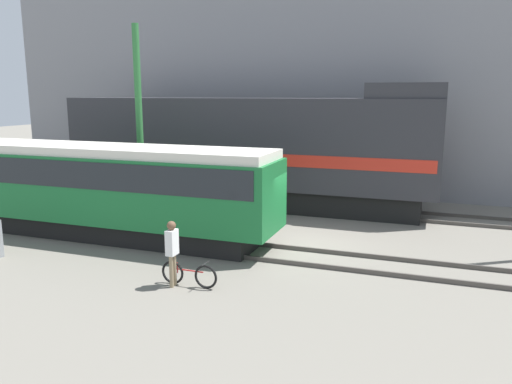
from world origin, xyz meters
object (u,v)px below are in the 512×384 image
Objects in this scene: freight_locomotive at (247,150)px; bicycle at (189,274)px; utility_pole_left at (139,122)px; streetcar at (103,185)px; person at (172,247)px.

bicycle is (2.10, -9.87, -2.23)m from freight_locomotive.
utility_pole_left reaches higher than freight_locomotive.
bicycle is 0.21× the size of utility_pole_left.
streetcar reaches higher than bicycle.
person is (-0.40, -0.15, 0.77)m from bicycle.
person is at bearing -80.38° from freight_locomotive.
utility_pole_left is at bearing 99.08° from streetcar.
freight_locomotive is 10.27m from person.
freight_locomotive is 10.34× the size of bicycle.
bicycle is at bearing 20.30° from person.
utility_pole_left is at bearing -136.39° from freight_locomotive.
freight_locomotive is at bearing 101.99° from bicycle.
utility_pole_left reaches higher than streetcar.
utility_pole_left reaches higher than bicycle.
freight_locomotive is at bearing 43.61° from utility_pole_left.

